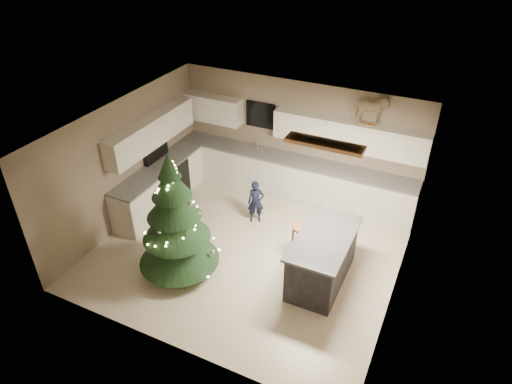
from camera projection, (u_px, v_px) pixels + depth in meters
ground_plane at (248, 250)px, 8.85m from camera, size 5.50×5.50×0.00m
room_shell at (249, 173)px, 7.89m from camera, size 5.52×5.02×2.61m
cabinetry at (244, 168)px, 10.01m from camera, size 5.50×3.20×2.00m
island at (322, 258)px, 7.93m from camera, size 0.90×1.70×0.95m
bar_stool at (302, 234)px, 8.46m from camera, size 0.36×0.36×0.68m
christmas_tree at (176, 226)px, 7.89m from camera, size 1.50×1.45×2.40m
toddler at (256, 202)px, 9.42m from camera, size 0.41×0.37×0.94m
rocking_horse at (370, 109)px, 8.80m from camera, size 0.76×0.48×0.61m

